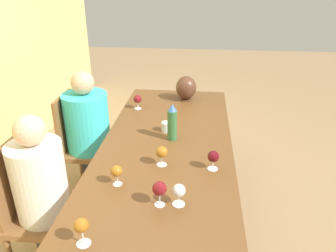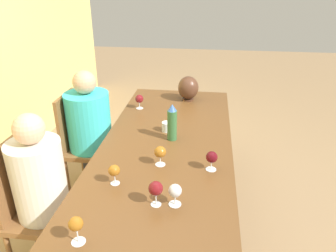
# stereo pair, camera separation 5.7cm
# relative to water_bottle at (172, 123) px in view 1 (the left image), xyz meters

# --- Properties ---
(ground_plane) EXTENTS (14.00, 14.00, 0.00)m
(ground_plane) POSITION_rel_water_bottle_xyz_m (-0.06, 0.03, -0.91)
(ground_plane) COLOR #937551
(dining_table) EXTENTS (2.37, 0.96, 0.78)m
(dining_table) POSITION_rel_water_bottle_xyz_m (-0.06, 0.03, -0.21)
(dining_table) COLOR brown
(dining_table) RESTS_ON ground_plane
(water_bottle) EXTENTS (0.07, 0.07, 0.28)m
(water_bottle) POSITION_rel_water_bottle_xyz_m (0.00, 0.00, 0.00)
(water_bottle) COLOR #336638
(water_bottle) RESTS_ON dining_table
(water_tumbler) EXTENTS (0.08, 0.08, 0.08)m
(water_tumbler) POSITION_rel_water_bottle_xyz_m (0.13, 0.06, -0.10)
(water_tumbler) COLOR silver
(water_tumbler) RESTS_ON dining_table
(vase) EXTENTS (0.20, 0.20, 0.24)m
(vase) POSITION_rel_water_bottle_xyz_m (0.86, -0.06, -0.01)
(vase) COLOR #4C2D1E
(vase) RESTS_ON dining_table
(wine_glass_0) EXTENTS (0.07, 0.07, 0.13)m
(wine_glass_0) POSITION_rel_water_bottle_xyz_m (-0.76, -0.11, -0.05)
(wine_glass_0) COLOR silver
(wine_glass_0) RESTS_ON dining_table
(wine_glass_1) EXTENTS (0.07, 0.07, 0.13)m
(wine_glass_1) POSITION_rel_water_bottle_xyz_m (-0.39, -0.30, -0.05)
(wine_glass_1) COLOR silver
(wine_glass_1) RESTS_ON dining_table
(wine_glass_2) EXTENTS (0.07, 0.07, 0.15)m
(wine_glass_2) POSITION_rel_water_bottle_xyz_m (-1.10, 0.31, -0.03)
(wine_glass_2) COLOR silver
(wine_glass_2) RESTS_ON dining_table
(wine_glass_3) EXTENTS (0.08, 0.08, 0.15)m
(wine_glass_3) POSITION_rel_water_bottle_xyz_m (-0.78, -0.01, -0.03)
(wine_glass_3) COLOR silver
(wine_glass_3) RESTS_ON dining_table
(wine_glass_4) EXTENTS (0.08, 0.08, 0.13)m
(wine_glass_4) POSITION_rel_water_bottle_xyz_m (0.58, 0.37, -0.05)
(wine_glass_4) COLOR silver
(wine_glass_4) RESTS_ON dining_table
(wine_glass_5) EXTENTS (0.07, 0.07, 0.13)m
(wine_glass_5) POSITION_rel_water_bottle_xyz_m (-0.62, 0.27, -0.05)
(wine_glass_5) COLOR silver
(wine_glass_5) RESTS_ON dining_table
(wine_glass_6) EXTENTS (0.08, 0.08, 0.14)m
(wine_glass_6) POSITION_rel_water_bottle_xyz_m (-0.37, 0.04, -0.04)
(wine_glass_6) COLOR silver
(wine_glass_6) RESTS_ON dining_table
(chair_near) EXTENTS (0.44, 0.44, 0.96)m
(chair_near) POSITION_rel_water_bottle_xyz_m (-0.55, 0.87, -0.41)
(chair_near) COLOR brown
(chair_near) RESTS_ON ground_plane
(chair_far) EXTENTS (0.44, 0.44, 0.96)m
(chair_far) POSITION_rel_water_bottle_xyz_m (0.37, 0.87, -0.41)
(chair_far) COLOR brown
(chair_far) RESTS_ON ground_plane
(person_near) EXTENTS (0.34, 0.34, 1.17)m
(person_near) POSITION_rel_water_bottle_xyz_m (-0.55, 0.78, -0.29)
(person_near) COLOR #2D2D38
(person_near) RESTS_ON ground_plane
(person_far) EXTENTS (0.39, 0.39, 1.18)m
(person_far) POSITION_rel_water_bottle_xyz_m (0.37, 0.78, -0.29)
(person_far) COLOR #2D2D38
(person_far) RESTS_ON ground_plane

